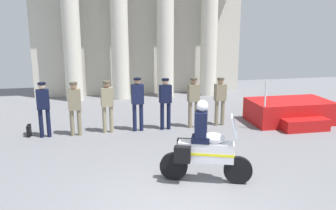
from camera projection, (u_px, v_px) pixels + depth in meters
name	position (u px, v px, depth m)	size (l,w,h in m)	color
colonnade_backdrop	(141.00, 10.00, 16.63)	(10.02, 1.62, 7.76)	beige
reviewing_stand	(290.00, 112.00, 12.84)	(2.81, 2.15, 1.70)	#B71414
officer_in_row_0	(43.00, 105.00, 11.11)	(0.40, 0.26, 1.73)	black
officer_in_row_1	(75.00, 105.00, 11.28)	(0.40, 0.26, 1.71)	#7A7056
officer_in_row_2	(107.00, 102.00, 11.57)	(0.40, 0.26, 1.70)	gray
officer_in_row_3	(138.00, 100.00, 11.75)	(0.40, 0.26, 1.77)	#141938
officer_in_row_4	(165.00, 100.00, 11.92)	(0.40, 0.26, 1.72)	black
officer_in_row_5	(193.00, 98.00, 12.11)	(0.40, 0.26, 1.71)	#7A7056
officer_in_row_6	(220.00, 98.00, 12.38)	(0.40, 0.26, 1.66)	#7A7056
motorcycle_with_rider	(203.00, 148.00, 8.10)	(2.00, 0.99, 1.90)	black
briefcase_on_ground	(29.00, 131.00, 11.40)	(0.10, 0.32, 0.36)	black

